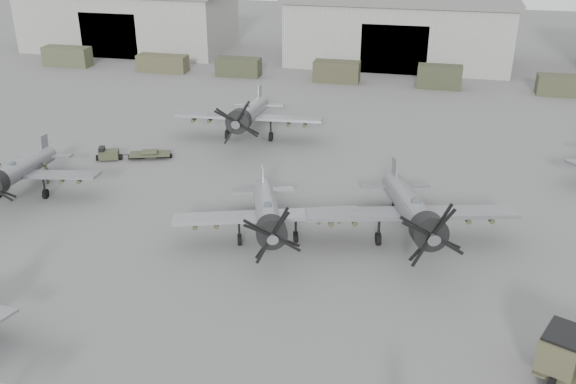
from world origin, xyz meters
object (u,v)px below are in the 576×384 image
Objects in this scene: aircraft_mid_1 at (267,214)px; tug_trailer at (125,154)px; ground_crew at (47,173)px; aircraft_mid_2 at (413,211)px; aircraft_mid_0 at (17,172)px; aircraft_far_0 at (248,114)px.

aircraft_mid_1 is 19.11m from tug_trailer.
ground_crew is (-3.62, -5.78, 0.40)m from tug_trailer.
aircraft_mid_2 is 2.25× the size of tug_trailer.
aircraft_mid_1 is 9.04m from aircraft_mid_2.
tug_trailer is (-15.34, 11.27, -1.72)m from aircraft_mid_1.
aircraft_mid_1 is 19.78m from ground_crew.
aircraft_mid_1 is 0.89× the size of aircraft_mid_2.
aircraft_far_0 is at bearing 39.60° from aircraft_mid_0.
aircraft_mid_0 is at bearing -132.89° from tug_trailer.
aircraft_far_0 reaches higher than aircraft_mid_2.
aircraft_mid_1 reaches higher than tug_trailer.
aircraft_far_0 is at bearing 118.47° from aircraft_mid_2.
aircraft_mid_0 is 20.16m from aircraft_far_0.
aircraft_mid_0 is 6.97× the size of ground_crew.
aircraft_far_0 is 7.99× the size of ground_crew.
aircraft_far_0 reaches higher than ground_crew.
ground_crew is (-12.50, -12.58, -1.59)m from aircraft_far_0.
aircraft_far_0 is at bearing 91.46° from aircraft_mid_1.
aircraft_far_0 reaches higher than aircraft_mid_0.
aircraft_far_0 is at bearing 19.01° from tug_trailer.
aircraft_mid_1 is 0.88× the size of aircraft_far_0.
ground_crew is at bearing -140.48° from tug_trailer.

